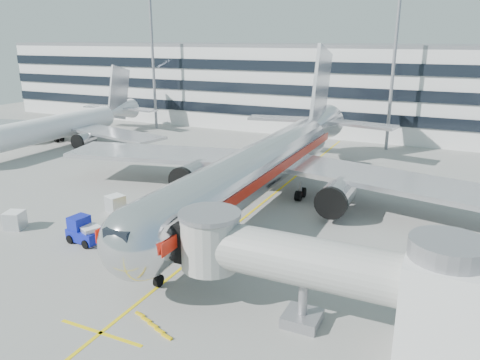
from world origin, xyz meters
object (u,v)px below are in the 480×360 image
at_px(cargo_container_right, 115,203).
at_px(cargo_container_front, 91,235).
at_px(baggage_tug, 83,231).
at_px(main_jet, 266,163).
at_px(ramp_worker, 118,225).
at_px(belt_loader, 170,213).
at_px(cargo_container_left, 15,220).

relative_size(cargo_container_right, cargo_container_front, 1.02).
bearing_deg(baggage_tug, cargo_container_front, -0.09).
xyz_separation_m(main_jet, cargo_container_right, (-12.43, -9.18, -3.40)).
bearing_deg(cargo_container_front, ramp_worker, 65.33).
height_order(cargo_container_right, ramp_worker, ramp_worker).
height_order(belt_loader, cargo_container_front, belt_loader).
bearing_deg(ramp_worker, belt_loader, 47.53).
bearing_deg(baggage_tug, ramp_worker, 50.74).
relative_size(baggage_tug, cargo_container_front, 1.66).
height_order(cargo_container_left, cargo_container_right, cargo_container_right).
xyz_separation_m(cargo_container_left, cargo_container_front, (8.56, 0.42, -0.04)).
bearing_deg(belt_loader, main_jet, 52.74).
bearing_deg(cargo_container_right, ramp_worker, -48.76).
bearing_deg(cargo_container_front, baggage_tug, 179.91).
bearing_deg(cargo_container_front, cargo_container_left, -177.21).
bearing_deg(main_jet, baggage_tug, -121.88).
distance_m(main_jet, cargo_container_right, 15.82).
bearing_deg(belt_loader, cargo_container_left, -144.42).
xyz_separation_m(main_jet, cargo_container_left, (-17.83, -16.61, -3.41)).
relative_size(main_jet, cargo_container_right, 26.20).
relative_size(belt_loader, cargo_container_right, 2.21).
relative_size(cargo_container_right, ramp_worker, 0.98).
bearing_deg(main_jet, ramp_worker, -120.56).
xyz_separation_m(belt_loader, ramp_worker, (-1.80, -5.49, 0.43)).
xyz_separation_m(cargo_container_right, ramp_worker, (4.18, -4.77, 0.16)).
distance_m(cargo_container_left, cargo_container_front, 8.57).
distance_m(cargo_container_left, ramp_worker, 9.95).
relative_size(belt_loader, cargo_container_left, 2.20).
height_order(belt_loader, cargo_container_right, belt_loader).
xyz_separation_m(baggage_tug, cargo_container_left, (-7.75, -0.42, -0.15)).
xyz_separation_m(baggage_tug, cargo_container_front, (0.80, -0.00, -0.20)).
bearing_deg(belt_loader, cargo_container_right, -173.21).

